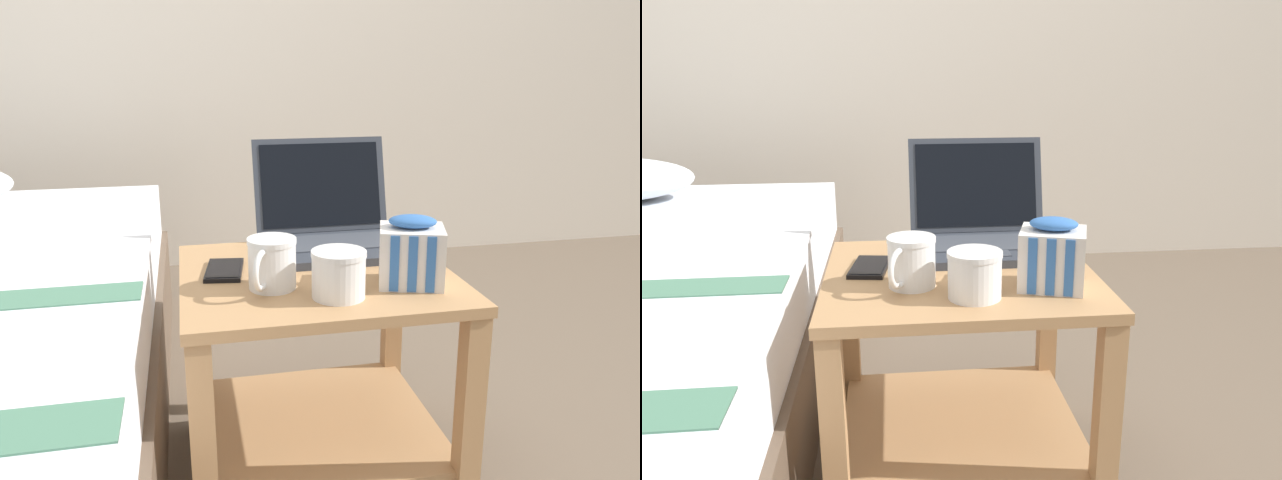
{
  "view_description": "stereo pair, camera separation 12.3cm",
  "coord_description": "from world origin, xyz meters",
  "views": [
    {
      "loc": [
        -0.25,
        -1.2,
        0.9
      ],
      "look_at": [
        0.0,
        -0.04,
        0.56
      ],
      "focal_mm": 35.0,
      "sensor_mm": 36.0,
      "label": 1
    },
    {
      "loc": [
        -0.13,
        -1.22,
        0.9
      ],
      "look_at": [
        0.0,
        -0.04,
        0.56
      ],
      "focal_mm": 35.0,
      "sensor_mm": 36.0,
      "label": 2
    }
  ],
  "objects": [
    {
      "name": "cell_phone",
      "position": [
        -0.19,
        0.04,
        0.48
      ],
      "size": [
        0.09,
        0.15,
        0.01
      ],
      "color": "black",
      "rests_on": "bedside_table"
    },
    {
      "name": "bedside_table",
      "position": [
        0.0,
        0.0,
        0.31
      ],
      "size": [
        0.55,
        0.51,
        0.48
      ],
      "color": "tan",
      "rests_on": "ground_plane"
    },
    {
      "name": "laptop",
      "position": [
        0.07,
        0.18,
        0.53
      ],
      "size": [
        0.33,
        0.3,
        0.24
      ],
      "color": "#333842",
      "rests_on": "bedside_table"
    },
    {
      "name": "mug_front_left",
      "position": [
        0.01,
        -0.15,
        0.53
      ],
      "size": [
        0.1,
        0.14,
        0.09
      ],
      "color": "white",
      "rests_on": "bedside_table"
    },
    {
      "name": "mug_front_right",
      "position": [
        -0.1,
        -0.08,
        0.53
      ],
      "size": [
        0.09,
        0.13,
        0.1
      ],
      "color": "white",
      "rests_on": "bedside_table"
    },
    {
      "name": "ground_plane",
      "position": [
        0.0,
        0.0,
        0.0
      ],
      "size": [
        8.0,
        8.0,
        0.0
      ],
      "primitive_type": "plane",
      "color": "brown"
    },
    {
      "name": "snack_bag",
      "position": [
        0.17,
        -0.11,
        0.54
      ],
      "size": [
        0.15,
        0.14,
        0.14
      ],
      "color": "silver",
      "rests_on": "bedside_table"
    }
  ]
}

